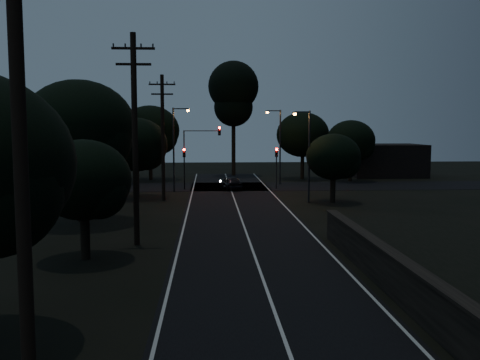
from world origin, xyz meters
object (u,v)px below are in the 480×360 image
utility_pole_mid (135,136)px  signal_left (184,161)px  streetlight_a (176,143)px  signal_right (276,161)px  streetlight_c (307,150)px  signal_mast (201,146)px  car (231,183)px  utility_pole_near (19,125)px  tall_pine (233,93)px  utility_pole_far (163,135)px  streetlight_b (278,141)px

utility_pole_mid → signal_left: (1.40, 24.99, -2.90)m
streetlight_a → signal_right: bearing=11.3°
streetlight_c → signal_mast: bearing=131.2°
signal_right → utility_pole_mid: bearing=-113.0°
utility_pole_mid → car: size_ratio=2.86×
streetlight_c → utility_pole_near: bearing=-110.3°
streetlight_a → utility_pole_mid: bearing=-91.7°
utility_pole_near → tall_pine: bearing=83.0°
utility_pole_mid → car: (6.02, 24.55, -5.08)m
signal_mast → streetlight_c: bearing=-48.8°
tall_pine → streetlight_a: bearing=-110.4°
utility_pole_near → car: size_ratio=3.12×
utility_pole_far → signal_mast: size_ratio=1.68×
utility_pole_near → car: bearing=81.8°
utility_pole_near → tall_pine: size_ratio=0.83×
utility_pole_far → signal_left: utility_pole_far is taller
utility_pole_near → signal_mast: utility_pole_near is taller
streetlight_c → car: streetlight_c is taller
utility_pole_mid → signal_right: 27.30m
utility_pole_near → streetlight_b: (11.31, 46.00, -1.61)m
utility_pole_near → utility_pole_far: (0.00, 34.00, -0.76)m
signal_right → streetlight_b: bearing=80.0°
utility_pole_mid → streetlight_c: utility_pole_mid is taller
signal_right → utility_pole_near: bearing=-104.2°
utility_pole_near → streetlight_c: bearing=69.7°
streetlight_b → streetlight_c: streetlight_b is taller
signal_left → streetlight_b: (9.91, 4.01, 1.80)m
utility_pole_mid → streetlight_b: utility_pole_mid is taller
signal_left → streetlight_c: (10.43, -9.99, 1.51)m
signal_left → streetlight_b: 10.84m
utility_pole_mid → signal_right: (10.60, 24.99, -2.90)m
utility_pole_far → signal_right: 13.53m
signal_right → signal_mast: (-7.51, 0.00, 1.50)m
utility_pole_mid → signal_left: utility_pole_mid is taller
utility_pole_near → signal_left: utility_pole_near is taller
utility_pole_mid → streetlight_c: bearing=51.7°
streetlight_a → streetlight_c: size_ratio=1.07×
streetlight_a → utility_pole_near: bearing=-91.0°
utility_pole_far → signal_mast: bearing=68.9°
signal_mast → utility_pole_far: bearing=-111.1°
signal_right → car: bearing=-174.5°
utility_pole_mid → car: 25.78m
signal_right → streetlight_c: streetlight_c is taller
signal_right → streetlight_a: 10.26m
streetlight_a → utility_pole_far: bearing=-96.6°
streetlight_b → car: 7.98m
streetlight_b → utility_pole_far: bearing=-133.3°
utility_pole_far → signal_mast: (3.09, 7.99, -1.15)m
signal_mast → streetlight_a: 3.13m
utility_pole_near → streetlight_a: (0.69, 40.00, -1.61)m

